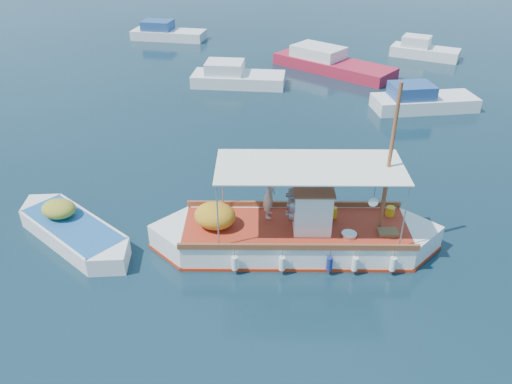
# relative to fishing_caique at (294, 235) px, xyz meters

# --- Properties ---
(ground) EXTENTS (160.00, 160.00, 0.00)m
(ground) POSITION_rel_fishing_caique_xyz_m (-0.72, 0.57, -0.57)
(ground) COLOR black
(ground) RESTS_ON ground
(fishing_caique) EXTENTS (10.30, 4.96, 6.54)m
(fishing_caique) POSITION_rel_fishing_caique_xyz_m (0.00, 0.00, 0.00)
(fishing_caique) COLOR white
(fishing_caique) RESTS_ON ground
(dinghy) EXTENTS (5.82, 3.56, 1.56)m
(dinghy) POSITION_rel_fishing_caique_xyz_m (-8.10, -1.81, -0.25)
(dinghy) COLOR white
(dinghy) RESTS_ON ground
(bg_boat_nw) EXTENTS (6.56, 3.49, 1.80)m
(bg_boat_nw) POSITION_rel_fishing_caique_xyz_m (-7.90, 16.83, -0.08)
(bg_boat_nw) COLOR silver
(bg_boat_nw) RESTS_ON ground
(bg_boat_n) EXTENTS (9.49, 6.27, 1.80)m
(bg_boat_n) POSITION_rel_fishing_caique_xyz_m (-2.28, 21.98, -0.08)
(bg_boat_n) COLOR #A51B32
(bg_boat_n) RESTS_ON ground
(bg_boat_ne) EXTENTS (6.51, 4.52, 1.80)m
(bg_boat_ne) POSITION_rel_fishing_caique_xyz_m (4.30, 15.78, -0.08)
(bg_boat_ne) COLOR silver
(bg_boat_ne) RESTS_ON ground
(bg_boat_far_w) EXTENTS (6.67, 2.94, 1.80)m
(bg_boat_far_w) POSITION_rel_fishing_caique_xyz_m (-17.91, 27.05, -0.08)
(bg_boat_far_w) COLOR silver
(bg_boat_far_w) RESTS_ON ground
(bg_boat_far_n) EXTENTS (5.47, 2.90, 1.80)m
(bg_boat_far_n) POSITION_rel_fishing_caique_xyz_m (4.27, 27.58, -0.08)
(bg_boat_far_n) COLOR silver
(bg_boat_far_n) RESTS_ON ground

